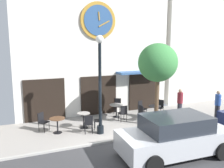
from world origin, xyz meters
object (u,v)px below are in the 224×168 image
(street_lamp, at_px, (100,85))
(cafe_table_near_curb, at_px, (57,122))
(cafe_table_center_right, at_px, (155,110))
(cafe_chair_by_entrance, at_px, (160,106))
(cafe_table_center_left, at_px, (84,118))
(cafe_chair_outer, at_px, (42,120))
(pedestrian_maroon, at_px, (180,103))
(pedestrian_blue, at_px, (218,105))
(cafe_chair_right_end, at_px, (118,105))
(cafe_chair_left_end, at_px, (123,112))
(parked_car_silver, at_px, (175,136))
(cafe_table_center, at_px, (116,108))
(street_tree, at_px, (158,63))
(cafe_chair_near_tree, at_px, (100,119))
(cafe_chair_under_awning, at_px, (141,107))
(cafe_chair_mid_row, at_px, (89,123))
(cafe_chair_facing_street, at_px, (142,112))

(street_lamp, height_order, cafe_table_near_curb, street_lamp)
(cafe_table_center_right, relative_size, cafe_chair_by_entrance, 0.83)
(cafe_table_center_left, bearing_deg, cafe_chair_outer, 168.93)
(pedestrian_maroon, distance_m, pedestrian_blue, 1.99)
(cafe_chair_right_end, height_order, cafe_chair_left_end, same)
(pedestrian_maroon, distance_m, parked_car_silver, 4.88)
(cafe_chair_outer, bearing_deg, cafe_chair_by_entrance, 0.40)
(cafe_table_center_right, relative_size, parked_car_silver, 0.17)
(cafe_chair_right_end, distance_m, cafe_chair_by_entrance, 2.53)
(cafe_table_center_left, bearing_deg, cafe_table_center, 24.40)
(cafe_table_center_right, height_order, parked_car_silver, parked_car_silver)
(cafe_chair_left_end, bearing_deg, parked_car_silver, -88.23)
(street_tree, distance_m, cafe_table_center, 3.65)
(cafe_chair_right_end, bearing_deg, street_lamp, -127.59)
(cafe_chair_near_tree, bearing_deg, cafe_chair_outer, 161.39)
(cafe_table_center, relative_size, cafe_chair_under_awning, 0.87)
(cafe_table_center_left, bearing_deg, cafe_chair_left_end, 3.35)
(cafe_chair_near_tree, distance_m, cafe_chair_under_awning, 3.16)
(cafe_chair_by_entrance, bearing_deg, cafe_chair_near_tree, -167.24)
(street_lamp, xyz_separation_m, cafe_chair_near_tree, (0.15, 0.50, -1.78))
(cafe_table_center_left, relative_size, cafe_chair_outer, 0.86)
(street_lamp, height_order, cafe_table_center_right, street_lamp)
(cafe_chair_right_end, distance_m, pedestrian_blue, 5.63)
(cafe_chair_mid_row, relative_size, cafe_chair_left_end, 1.00)
(cafe_table_center_left, relative_size, cafe_chair_right_end, 0.86)
(cafe_table_near_curb, relative_size, cafe_chair_left_end, 0.80)
(cafe_table_center_right, bearing_deg, cafe_chair_facing_street, -173.88)
(pedestrian_blue, bearing_deg, parked_car_silver, -151.94)
(cafe_chair_near_tree, distance_m, pedestrian_blue, 6.56)
(cafe_chair_outer, bearing_deg, cafe_table_near_curb, -41.99)
(cafe_table_near_curb, xyz_separation_m, cafe_chair_facing_street, (4.58, -0.01, 0.01))
(cafe_table_center_left, distance_m, cafe_chair_right_end, 3.13)
(cafe_chair_facing_street, height_order, cafe_chair_mid_row, same)
(cafe_chair_outer, relative_size, cafe_chair_under_awning, 1.00)
(cafe_chair_facing_street, height_order, pedestrian_blue, pedestrian_blue)
(pedestrian_maroon, xyz_separation_m, parked_car_silver, (-3.16, -3.72, -0.10))
(street_tree, relative_size, pedestrian_blue, 2.52)
(cafe_chair_facing_street, height_order, pedestrian_maroon, pedestrian_maroon)
(cafe_chair_right_end, relative_size, pedestrian_blue, 0.54)
(pedestrian_maroon, relative_size, pedestrian_blue, 1.00)
(street_lamp, height_order, cafe_chair_facing_street, street_lamp)
(cafe_chair_facing_street, height_order, cafe_chair_near_tree, same)
(cafe_table_near_curb, height_order, cafe_table_center_left, cafe_table_center_left)
(cafe_chair_mid_row, xyz_separation_m, pedestrian_maroon, (5.52, 0.37, 0.33))
(cafe_chair_facing_street, xyz_separation_m, cafe_chair_mid_row, (-3.25, -0.64, 0.00))
(cafe_chair_mid_row, height_order, pedestrian_blue, pedestrian_blue)
(cafe_chair_facing_street, bearing_deg, cafe_chair_right_end, 108.61)
(cafe_chair_near_tree, bearing_deg, cafe_chair_under_awning, 20.49)
(cafe_table_center, bearing_deg, cafe_table_center_right, -30.63)
(cafe_chair_right_end, xyz_separation_m, pedestrian_blue, (4.52, -3.35, 0.33))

